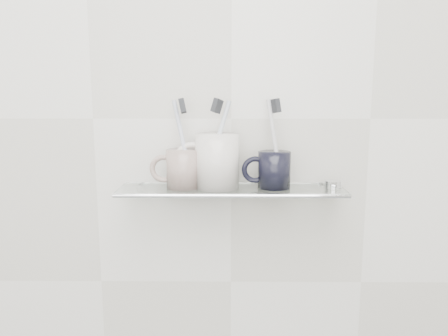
{
  "coord_description": "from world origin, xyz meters",
  "views": [
    {
      "loc": [
        -0.01,
        0.09,
        1.31
      ],
      "look_at": [
        -0.02,
        1.04,
        1.15
      ],
      "focal_mm": 35.0,
      "sensor_mm": 36.0,
      "label": 1
    }
  ],
  "objects_px": {
    "shelf_glass": "(231,190)",
    "mug_left": "(184,169)",
    "mug_center": "(217,161)",
    "mug_right": "(274,170)"
  },
  "relations": [
    {
      "from": "mug_center",
      "to": "mug_right",
      "type": "bearing_deg",
      "value": 12.15
    },
    {
      "from": "shelf_glass",
      "to": "mug_right",
      "type": "xyz_separation_m",
      "value": [
        0.09,
        0.0,
        0.04
      ]
    },
    {
      "from": "mug_right",
      "to": "mug_center",
      "type": "bearing_deg",
      "value": -162.13
    },
    {
      "from": "mug_left",
      "to": "mug_center",
      "type": "bearing_deg",
      "value": -23.6
    },
    {
      "from": "shelf_glass",
      "to": "mug_left",
      "type": "relative_size",
      "value": 5.87
    },
    {
      "from": "mug_center",
      "to": "mug_right",
      "type": "xyz_separation_m",
      "value": [
        0.13,
        0.0,
        -0.02
      ]
    },
    {
      "from": "mug_right",
      "to": "shelf_glass",
      "type": "bearing_deg",
      "value": -159.12
    },
    {
      "from": "shelf_glass",
      "to": "mug_left",
      "type": "xyz_separation_m",
      "value": [
        -0.11,
        0.0,
        0.05
      ]
    },
    {
      "from": "shelf_glass",
      "to": "mug_left",
      "type": "height_order",
      "value": "mug_left"
    },
    {
      "from": "mug_center",
      "to": "mug_left",
      "type": "bearing_deg",
      "value": -167.85
    }
  ]
}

